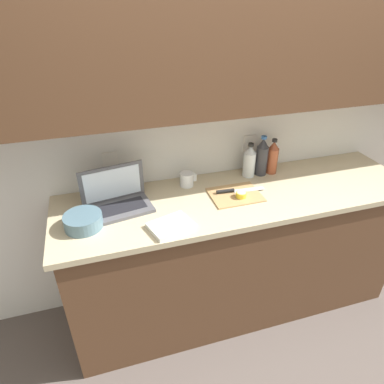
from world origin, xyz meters
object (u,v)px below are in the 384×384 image
Objects in this scene: knife at (232,191)px; bottle_oil_tall at (262,157)px; bottle_green_soda at (272,158)px; bottle_water_clear at (249,161)px; cutting_board at (235,195)px; bowl_white at (83,221)px; lemon_half_cut at (241,195)px; measuring_cup at (187,179)px; laptop at (117,198)px.

knife is 0.34m from bottle_oil_tall.
bottle_green_soda is 1.04× the size of bottle_water_clear.
bottle_water_clear reaches higher than cutting_board.
lemon_half_cut is at bearing 1.39° from bowl_white.
bottle_oil_tall is 0.09m from bottle_water_clear.
knife is 1.13× the size of bottle_oil_tall.
bottle_water_clear is (0.18, 0.21, 0.10)m from cutting_board.
lemon_half_cut is 0.36m from measuring_cup.
bowl_white is (-0.88, -0.06, 0.03)m from cutting_board.
lemon_half_cut is at bearing -63.08° from knife.
knife is 4.86× the size of lemon_half_cut.
bottle_green_soda is (0.36, 0.18, 0.09)m from knife.
laptop is at bearing 170.53° from lemon_half_cut.
laptop is 6.25× the size of lemon_half_cut.
bottle_green_soda is (0.35, 0.21, 0.11)m from cutting_board.
bottle_water_clear is at bearing 56.93° from lemon_half_cut.
cutting_board is at bearing -149.04° from bottle_green_soda.
bottle_green_soda is at bearing 0.53° from measuring_cup.
cutting_board is at bearing 119.01° from lemon_half_cut.
laptop is at bearing -164.93° from measuring_cup.
cutting_board is at bearing -16.20° from laptop.
cutting_board is at bearing -70.87° from knife.
cutting_board is (0.69, -0.08, -0.05)m from laptop.
lemon_half_cut is (0.03, -0.07, 0.01)m from knife.
bowl_white is (-1.23, -0.27, -0.07)m from bottle_green_soda.
bottle_water_clear is (-0.17, 0.00, -0.00)m from bottle_green_soda.
bottle_oil_tall is at bearing 44.79° from lemon_half_cut.
cutting_board is 1.52× the size of bowl_white.
knife is 1.53× the size of bowl_white.
laptop is at bearing 36.67° from bowl_white.
bottle_oil_tall is (0.28, 0.18, 0.11)m from knife.
laptop is 1.05m from bottle_green_soda.
measuring_cup is 0.54× the size of bowl_white.
bottle_green_soda is 2.24× the size of measuring_cup.
knife is 2.84× the size of measuring_cup.
laptop is at bearing -171.79° from bottle_water_clear.
bottle_green_soda is at bearing 30.96° from cutting_board.
laptop reaches higher than bowl_white.
measuring_cup is (-0.25, 0.20, 0.04)m from cutting_board.
knife is at bearing 112.84° from lemon_half_cut.
measuring_cup reaches higher than lemon_half_cut.
knife is 1.27× the size of bottle_green_soda.
bottle_oil_tall reaches higher than knife.
laptop is 3.65× the size of measuring_cup.
bottle_oil_tall is (0.27, 0.21, 0.12)m from cutting_board.
knife is at bearing -35.63° from measuring_cup.
bottle_water_clear is at bearing 14.10° from bowl_white.
bottle_water_clear is at bearing 49.12° from cutting_board.
bottle_green_soda is 0.08m from bottle_oil_tall.
lemon_half_cut is 0.32× the size of bowl_white.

